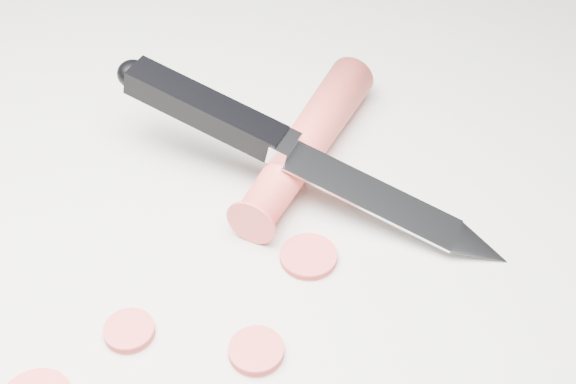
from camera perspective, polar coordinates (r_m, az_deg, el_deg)
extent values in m
plane|color=beige|center=(0.53, -6.90, -5.45)|extent=(2.40, 2.40, 0.00)
cylinder|color=#E73F37|center=(0.59, 1.34, 3.55)|extent=(0.12, 0.17, 0.03)
cylinder|color=#E54342|center=(0.48, -2.27, -11.22)|extent=(0.03, 0.03, 0.01)
cylinder|color=#E54342|center=(0.50, -11.23, -9.66)|extent=(0.03, 0.03, 0.01)
cylinder|color=#E54342|center=(0.53, 1.47, -4.61)|extent=(0.04, 0.04, 0.01)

